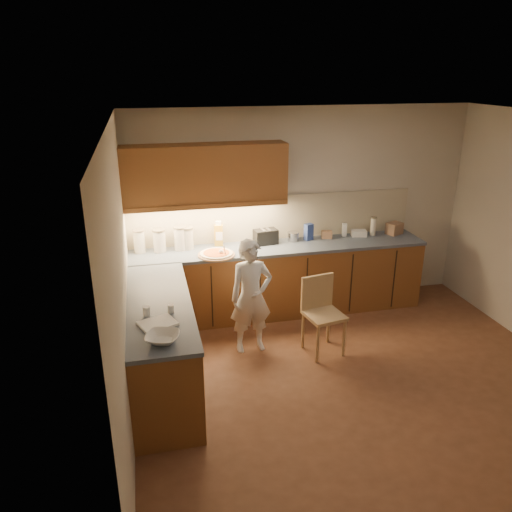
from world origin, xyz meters
name	(u,v)px	position (x,y,z in m)	size (l,w,h in m)	color
room	(370,225)	(0.00, 0.00, 1.68)	(4.54, 4.50, 2.62)	brown
l_counter	(245,298)	(-0.92, 1.25, 0.46)	(3.77, 2.62, 0.92)	brown
backsplash	(274,217)	(-0.38, 1.99, 1.21)	(3.75, 0.02, 0.58)	#BBB091
upper_cabinets	(205,174)	(-1.27, 1.82, 1.85)	(1.95, 0.36, 0.73)	brown
pizza_on_board	(217,254)	(-1.21, 1.53, 0.94)	(0.45, 0.45, 0.18)	tan
child	(251,297)	(-0.94, 0.86, 0.66)	(0.48, 0.31, 1.31)	white
wooden_chair	(321,309)	(-0.17, 0.67, 0.51)	(0.46, 0.46, 0.87)	tan
mixing_bowl	(162,338)	(-1.95, -0.36, 0.95)	(0.27, 0.27, 0.07)	white
canister_a	(139,241)	(-2.10, 1.85, 1.07)	(0.15, 0.15, 0.29)	silver
canister_b	(159,240)	(-1.86, 1.83, 1.06)	(0.16, 0.16, 0.28)	white
canister_c	(180,238)	(-1.61, 1.83, 1.07)	(0.16, 0.16, 0.30)	silver
canister_d	(187,238)	(-1.53, 1.85, 1.06)	(0.17, 0.17, 0.28)	beige
oil_jug	(219,234)	(-1.12, 1.88, 1.07)	(0.12, 0.10, 0.32)	gold
toaster	(266,237)	(-0.53, 1.81, 1.01)	(0.31, 0.21, 0.19)	black
steel_pot	(293,237)	(-0.16, 1.84, 0.98)	(0.15, 0.15, 0.12)	#A2A3A7
blue_box	(309,232)	(0.05, 1.84, 1.03)	(0.11, 0.08, 0.22)	#324A97
card_box_a	(327,235)	(0.31, 1.85, 0.97)	(0.13, 0.10, 0.10)	#A37958
white_bottle	(344,230)	(0.57, 1.88, 1.01)	(0.06, 0.06, 0.17)	silver
flat_pack	(359,233)	(0.76, 1.84, 0.96)	(0.20, 0.14, 0.08)	silver
tall_jar	(373,226)	(0.95, 1.82, 1.05)	(0.08, 0.08, 0.25)	white
card_box_b	(394,228)	(1.26, 1.81, 1.00)	(0.20, 0.16, 0.16)	#9B7253
dough_cloth	(158,323)	(-1.98, -0.06, 0.93)	(0.30, 0.24, 0.02)	white
spice_jar_a	(146,311)	(-2.07, 0.15, 0.96)	(0.07, 0.07, 0.09)	white
spice_jar_b	(171,309)	(-1.85, 0.15, 0.96)	(0.06, 0.06, 0.08)	white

